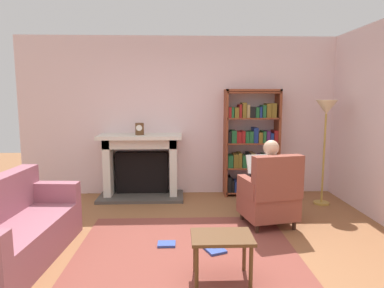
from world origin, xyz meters
The scene contains 13 objects.
ground centered at (0.00, 0.00, 0.00)m, with size 14.00×14.00×0.00m, color #945E3A.
back_wall centered at (0.00, 2.55, 1.35)m, with size 5.60×0.10×2.70m, color silver.
side_wall_right centered at (2.65, 1.25, 1.35)m, with size 0.10×5.20×2.70m, color silver.
area_rug centered at (0.00, 0.30, 0.01)m, with size 2.40×1.80×0.01m, color brown.
fireplace centered at (-0.72, 2.30, 0.57)m, with size 1.40×0.64×1.07m.
mantel_clock centered at (-0.72, 2.20, 1.17)m, with size 0.14×0.14×0.19m.
bookshelf centered at (1.15, 2.33, 0.88)m, with size 0.92×0.32×1.81m.
armchair_reading centered at (1.10, 0.87, 0.42)m, with size 0.76×0.74×0.97m.
seated_reader centered at (1.08, 0.98, 0.62)m, with size 0.43×0.58×1.14m.
sofa_floral centered at (-1.77, 0.02, 0.32)m, with size 0.82×1.74×0.85m.
side_table centered at (0.31, -0.42, 0.37)m, with size 0.56×0.39×0.43m.
scattered_books centered at (0.10, 0.24, 0.02)m, with size 0.77×0.37×0.03m.
floor_lamp centered at (2.18, 1.78, 1.39)m, with size 0.32×0.32×1.64m.
Camera 1 is at (-0.06, -3.32, 1.68)m, focal length 31.53 mm.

